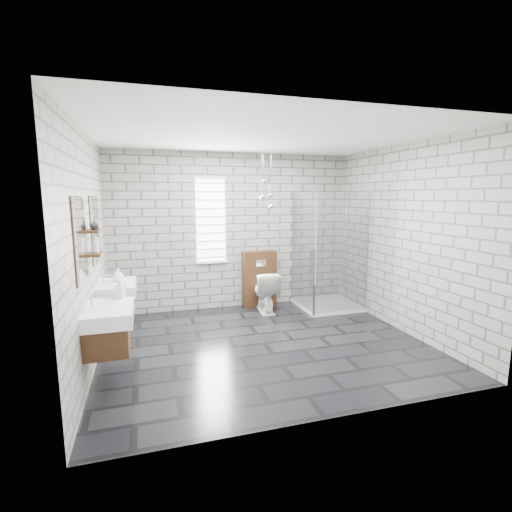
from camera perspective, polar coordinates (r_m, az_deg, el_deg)
name	(u,v)px	position (r m, az deg, el deg)	size (l,w,h in m)	color
floor	(265,344)	(5.15, 1.32, -13.38)	(4.20, 3.60, 0.02)	black
ceiling	(265,135)	(4.81, 1.44, 18.11)	(4.20, 3.60, 0.02)	white
wall_back	(233,232)	(6.53, -3.52, 3.78)	(4.20, 0.02, 2.70)	#999893
wall_front	(332,271)	(3.14, 11.58, -2.29)	(4.20, 0.02, 2.70)	#999893
wall_left	(88,251)	(4.61, -24.46, 0.70)	(0.02, 3.60, 2.70)	#999893
wall_right	(403,239)	(5.79, 21.67, 2.46)	(0.02, 3.60, 2.70)	#999893
vanity_left	(105,316)	(4.12, -22.22, -8.56)	(0.47, 0.70, 1.57)	#422714
vanity_right	(114,290)	(5.20, -21.04, -4.86)	(0.47, 0.70, 1.57)	#422714
shelf_lower	(95,254)	(4.55, -23.52, 0.28)	(0.14, 0.30, 0.03)	#422714
shelf_upper	(93,231)	(4.52, -23.73, 3.54)	(0.14, 0.30, 0.03)	#422714
window	(211,221)	(6.40, -6.98, 5.42)	(0.56, 0.05, 1.48)	white
cistern_panel	(259,279)	(6.67, 0.52, -3.49)	(0.60, 0.20, 1.00)	#422714
flush_plate	(261,263)	(6.51, 0.79, -1.11)	(0.18, 0.01, 0.12)	silver
shower_enclosure	(326,281)	(6.59, 10.67, -3.77)	(1.00, 1.00, 2.03)	white
pendant_cluster	(266,195)	(6.21, 1.53, 9.38)	(0.27, 0.21, 0.95)	silver
toilet	(265,291)	(6.39, 1.42, -5.45)	(0.39, 0.68, 0.70)	white
soap_bottle_a	(120,288)	(4.37, -20.24, -4.70)	(0.10, 0.10, 0.22)	#B2B2B2
soap_bottle_b	(118,275)	(5.22, -20.47, -2.71)	(0.14, 0.14, 0.18)	#B2B2B2
soap_bottle_c	(95,243)	(4.52, -23.52, 1.87)	(0.09, 0.09, 0.23)	#B2B2B2
vase	(94,225)	(4.54, -23.62, 4.39)	(0.10, 0.10, 0.10)	#B2B2B2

